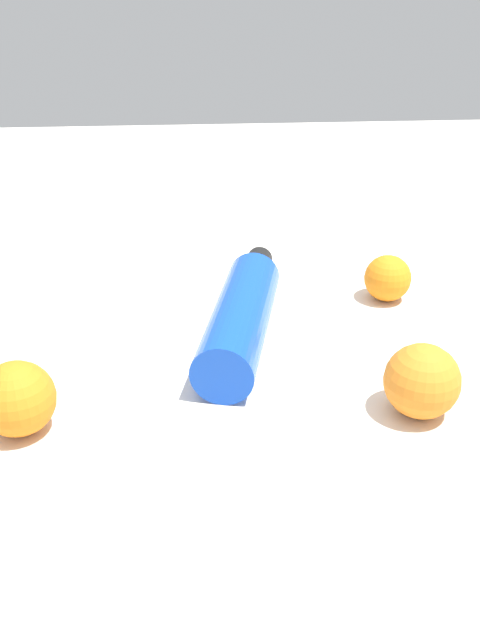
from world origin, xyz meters
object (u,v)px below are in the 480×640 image
(orange_0, at_px, (422,381))
(orange_2, at_px, (388,278))
(orange_1, at_px, (17,399))
(water_bottle, at_px, (243,311))

(orange_0, distance_m, orange_2, 0.25)
(orange_1, bearing_deg, orange_2, -59.27)
(water_bottle, distance_m, orange_2, 0.21)
(orange_0, bearing_deg, orange_2, -8.04)
(orange_0, bearing_deg, orange_1, 89.77)
(water_bottle, xyz_separation_m, orange_2, (0.08, -0.20, -0.00))
(water_bottle, distance_m, orange_0, 0.23)
(water_bottle, height_order, orange_1, orange_1)
(water_bottle, distance_m, orange_1, 0.28)
(orange_2, bearing_deg, orange_0, 171.96)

